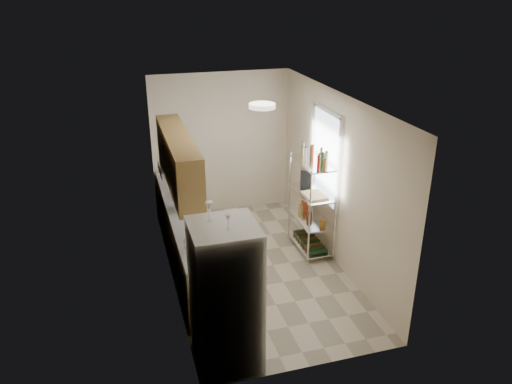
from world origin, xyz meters
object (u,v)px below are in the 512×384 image
at_px(refrigerator, 226,296).
at_px(rice_cooker, 184,203).
at_px(frying_pan_large, 186,205).
at_px(cutting_board, 314,195).
at_px(espresso_machine, 306,175).

distance_m(refrigerator, rice_cooker, 2.26).
relative_size(rice_cooker, frying_pan_large, 1.09).
distance_m(refrigerator, frying_pan_large, 2.37).
distance_m(cutting_board, espresso_machine, 0.50).
height_order(frying_pan_large, espresso_machine, espresso_machine).
xyz_separation_m(rice_cooker, frying_pan_large, (0.05, 0.11, -0.09)).
bearing_deg(cutting_board, frying_pan_large, 167.81).
bearing_deg(frying_pan_large, cutting_board, -16.42).
bearing_deg(espresso_machine, rice_cooker, -155.40).
bearing_deg(refrigerator, rice_cooker, 92.59).
bearing_deg(refrigerator, cutting_board, 46.68).
xyz_separation_m(refrigerator, frying_pan_large, (-0.06, 2.37, 0.06)).
relative_size(refrigerator, frying_pan_large, 6.58).
xyz_separation_m(frying_pan_large, espresso_machine, (1.95, 0.07, 0.24)).
height_order(refrigerator, cutting_board, refrigerator).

